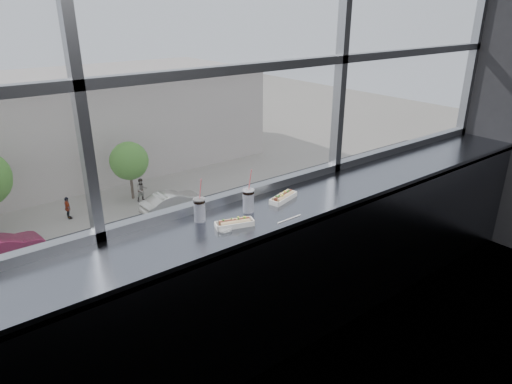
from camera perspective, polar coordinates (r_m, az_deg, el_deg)
wall_back_lower at (r=3.51m, az=-2.23°, el=-9.10°), size 6.00×0.00×6.00m
window_glass at (r=3.02m, az=-2.99°, el=20.77°), size 6.00×0.00×6.00m
window_mullions at (r=3.00m, az=-2.75°, el=20.76°), size 6.00×0.08×2.40m
counter at (r=3.07m, az=0.63°, el=-2.93°), size 6.00×0.55×0.06m
counter_fascia at (r=3.17m, az=3.53°, el=-13.04°), size 6.00×0.04×1.04m
hotdog_tray_left at (r=2.85m, az=-2.70°, el=-3.87°), size 0.26×0.15×0.06m
hotdog_tray_right at (r=3.23m, az=3.44°, el=-0.63°), size 0.26×0.15×0.06m
soda_cup_left at (r=2.91m, az=-7.08°, el=-2.09°), size 0.08×0.08×0.29m
soda_cup_right at (r=3.02m, az=-0.96°, el=-0.94°), size 0.08×0.08×0.30m
loose_straw at (r=2.95m, az=4.19°, el=-3.37°), size 0.20×0.01×0.01m
wrapper at (r=2.79m, az=-3.81°, el=-4.79°), size 0.09×0.07×0.02m
street_asphalt at (r=26.18m, az=-28.86°, el=-11.53°), size 80.00×10.00×0.06m
car_near_c at (r=22.22m, az=-26.55°, el=-13.74°), size 3.09×6.85×2.25m
car_near_d at (r=24.13m, az=-8.99°, el=-8.57°), size 3.47×6.69×2.13m
car_near_e at (r=27.79m, az=4.16°, el=-3.84°), size 3.36×6.95×2.25m
car_far_c at (r=32.01m, az=-10.45°, el=-0.83°), size 2.79×5.96×1.94m
car_far_b at (r=29.30m, az=-29.26°, el=-5.76°), size 3.17×6.07×1.93m
pedestrian_c at (r=32.98m, az=-22.51°, el=-1.62°), size 0.63×0.84×1.89m
pedestrian_d at (r=34.28m, az=-14.10°, el=0.54°), size 0.93×0.70×2.09m
tree_right at (r=34.33m, az=-15.58°, el=3.76°), size 2.80×2.80×4.38m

